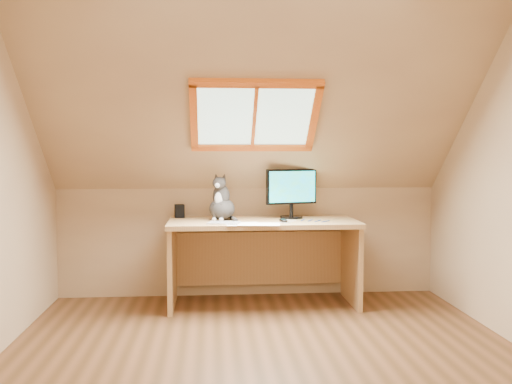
{
  "coord_description": "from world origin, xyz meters",
  "views": [
    {
      "loc": [
        -0.35,
        -3.52,
        1.33
      ],
      "look_at": [
        0.01,
        1.0,
        1.02
      ],
      "focal_mm": 40.0,
      "sensor_mm": 36.0,
      "label": 1
    }
  ],
  "objects": [
    {
      "name": "desk",
      "position": [
        0.1,
        1.45,
        0.52
      ],
      "size": [
        1.63,
        0.71,
        0.75
      ],
      "color": "tan",
      "rests_on": "ground"
    },
    {
      "name": "mouse",
      "position": [
        0.25,
        1.19,
        0.76
      ],
      "size": [
        0.09,
        0.13,
        0.04
      ],
      "primitive_type": "ellipsoid",
      "rotation": [
        0.0,
        0.0,
        0.23
      ],
      "color": "black",
      "rests_on": "desk"
    },
    {
      "name": "desk_speaker",
      "position": [
        -0.63,
        1.63,
        0.8
      ],
      "size": [
        0.09,
        0.09,
        0.12
      ],
      "primitive_type": "cube",
      "rotation": [
        0.0,
        0.0,
        0.17
      ],
      "color": "black",
      "rests_on": "desk"
    },
    {
      "name": "graphics_tablet",
      "position": [
        -0.24,
        1.18,
        0.75
      ],
      "size": [
        0.29,
        0.23,
        0.01
      ],
      "primitive_type": "cube",
      "rotation": [
        0.0,
        0.0,
        -0.22
      ],
      "color": "#B2B2B7",
      "rests_on": "desk"
    },
    {
      "name": "cat",
      "position": [
        -0.26,
        1.43,
        0.89
      ],
      "size": [
        0.31,
        0.33,
        0.41
      ],
      "color": "#383532",
      "rests_on": "desk"
    },
    {
      "name": "room_shell",
      "position": [
        0.0,
        -0.09,
        1.43
      ],
      "size": [
        3.52,
        3.52,
        2.41
      ],
      "color": "tan",
      "rests_on": "ground"
    },
    {
      "name": "monitor",
      "position": [
        0.37,
        1.5,
        1.0
      ],
      "size": [
        0.47,
        0.2,
        0.44
      ],
      "color": "black",
      "rests_on": "desk"
    },
    {
      "name": "papers",
      "position": [
        -0.0,
        1.12,
        0.75
      ],
      "size": [
        0.33,
        0.27,
        0.0
      ],
      "color": "white",
      "rests_on": "desk"
    },
    {
      "name": "cables",
      "position": [
        0.44,
        1.26,
        0.75
      ],
      "size": [
        0.51,
        0.26,
        0.01
      ],
      "color": "silver",
      "rests_on": "desk"
    },
    {
      "name": "ground",
      "position": [
        0.0,
        0.0,
        0.0
      ],
      "size": [
        3.5,
        3.5,
        0.0
      ],
      "primitive_type": "plane",
      "color": "brown",
      "rests_on": "ground"
    }
  ]
}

